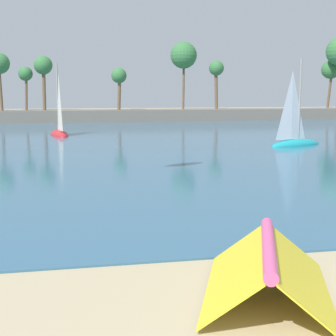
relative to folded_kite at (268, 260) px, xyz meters
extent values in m
cube|color=#33607F|center=(-0.99, 54.61, -0.83)|extent=(220.00, 103.91, 0.06)
cube|color=slate|center=(-0.99, 66.56, 0.04)|extent=(112.63, 6.00, 1.80)
cylinder|color=brown|center=(-10.36, 65.88, 3.59)|extent=(0.56, 0.55, 5.33)
sphere|color=#38753D|center=(-10.36, 65.88, 6.25)|extent=(2.07, 2.07, 2.07)
cylinder|color=brown|center=(3.21, 65.18, 3.50)|extent=(0.69, 0.51, 5.13)
sphere|color=#38753D|center=(3.21, 65.18, 6.05)|extent=(2.30, 2.30, 2.30)
cylinder|color=brown|center=(13.39, 66.27, 5.09)|extent=(0.53, 0.68, 8.31)
sphere|color=#38753D|center=(13.39, 66.27, 9.24)|extent=(4.10, 4.10, 4.10)
cylinder|color=brown|center=(39.27, 67.88, 4.15)|extent=(0.74, 0.78, 6.45)
sphere|color=#38753D|center=(39.27, 67.88, 7.36)|extent=(3.14, 3.14, 3.14)
cylinder|color=brown|center=(-13.88, 65.21, 4.30)|extent=(0.56, 0.56, 6.74)
cylinder|color=brown|center=(-7.80, 65.79, 4.22)|extent=(0.57, 0.54, 6.56)
sphere|color=#38753D|center=(-7.80, 65.79, 7.49)|extent=(2.70, 2.70, 2.70)
cylinder|color=brown|center=(18.74, 66.37, 4.14)|extent=(0.65, 0.64, 6.42)
sphere|color=#38753D|center=(18.74, 66.37, 7.34)|extent=(2.34, 2.34, 2.34)
cube|color=yellow|center=(-0.69, 0.27, -0.27)|extent=(2.74, 4.40, 1.04)
cube|color=yellow|center=(0.69, -0.27, -0.27)|extent=(2.74, 4.40, 1.04)
cylinder|color=#EA5693|center=(0.00, 0.00, 0.32)|extent=(1.74, 3.84, 0.30)
ellipsoid|color=teal|center=(14.55, 28.88, -0.80)|extent=(5.61, 3.39, 1.08)
cylinder|color=gray|center=(14.80, 28.97, 3.10)|extent=(0.16, 0.16, 6.73)
pyramid|color=silver|center=(13.95, 28.65, 2.60)|extent=(2.33, 1.00, 5.72)
ellipsoid|color=red|center=(-5.36, 42.74, -0.80)|extent=(2.57, 5.69, 1.10)
cylinder|color=gray|center=(-5.41, 43.01, 3.18)|extent=(0.16, 0.16, 6.86)
pyramid|color=silver|center=(-5.25, 42.09, 2.66)|extent=(0.59, 2.46, 5.83)
camera|label=1|loc=(-4.30, -10.01, 3.76)|focal=52.87mm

